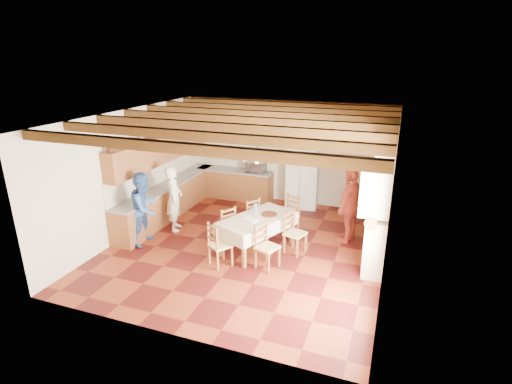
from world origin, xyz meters
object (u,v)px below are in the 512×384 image
chair_left_far (249,216)px  chair_end_near (220,244)px  chair_left_near (224,225)px  chair_end_far (288,215)px  chair_right_near (267,246)px  refrigerator (303,177)px  hutch (382,188)px  person_man (174,199)px  microwave (256,167)px  person_woman_red (350,205)px  chair_right_far (295,233)px  person_woman_blue (145,208)px  dining_table (257,221)px

chair_left_far → chair_end_near: (-0.01, -1.63, 0.00)m
chair_left_near → chair_end_far: bearing=163.8°
chair_right_near → chair_end_near: size_ratio=1.00×
refrigerator → hutch: 2.34m
person_man → microwave: bearing=-48.7°
hutch → chair_left_far: bearing=-155.4°
person_woman_red → chair_end_near: bearing=-29.7°
chair_end_far → chair_end_near: bearing=-87.3°
chair_right_far → chair_end_far: 1.02m
hutch → microwave: 3.69m
chair_end_near → hutch: bearing=-97.6°
microwave → chair_right_near: bearing=-69.2°
chair_left_far → chair_right_far: bearing=100.3°
hutch → chair_left_far: (-2.96, -1.55, -0.58)m
hutch → person_woman_red: 1.30m
chair_end_near → person_woman_blue: 2.14m
chair_left_far → chair_right_far: same height
chair_left_far → chair_end_far: size_ratio=1.00×
chair_right_near → person_woman_blue: 3.05m
person_man → person_woman_blue: size_ratio=0.96×
chair_right_far → person_woman_blue: 3.48m
refrigerator → chair_left_far: bearing=-112.6°
microwave → chair_left_far: bearing=-76.7°
chair_right_far → chair_end_near: 1.71m
dining_table → chair_right_far: bearing=9.9°
chair_right_near → chair_end_near: same height
refrigerator → chair_left_far: 2.48m
chair_right_far → person_man: person_man is taller
chair_end_near → microwave: microwave is taller
chair_right_far → microwave: bearing=52.1°
chair_left_near → chair_right_far: size_ratio=1.00×
dining_table → person_woman_blue: (-2.55, -0.54, 0.16)m
chair_left_far → person_man: 1.91m
chair_left_near → person_woman_red: person_woman_red is taller
person_woman_blue → microwave: 3.81m
chair_right_far → chair_end_far: same height
person_man → person_woman_red: person_woman_red is taller
chair_left_far → chair_end_near: bearing=32.7°
person_woman_blue → microwave: person_woman_blue is taller
chair_right_far → person_man: 3.18m
person_man → chair_left_near: bearing=-127.6°
refrigerator → chair_left_near: size_ratio=1.82×
chair_end_near → chair_left_far: bearing=-55.0°
refrigerator → person_woman_blue: 4.57m
refrigerator → person_woman_blue: size_ratio=1.02×
dining_table → microwave: 3.21m
refrigerator → chair_right_far: 2.96m
person_woman_red → chair_right_far: bearing=-27.4°
chair_right_far → person_woman_red: person_woman_red is taller
refrigerator → dining_table: refrigerator is taller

